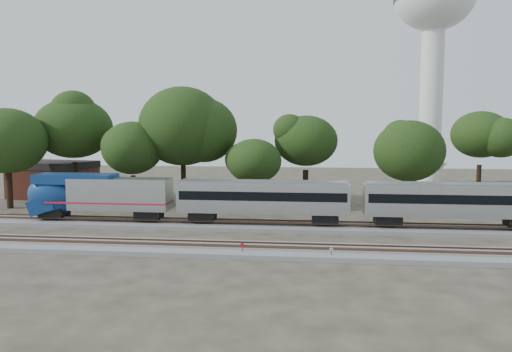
# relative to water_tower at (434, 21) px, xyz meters

# --- Properties ---
(ground) EXTENTS (160.00, 160.00, 0.00)m
(ground) POSITION_rel_water_tower_xyz_m (-27.18, -47.13, -28.35)
(ground) COLOR #383328
(ground) RESTS_ON ground
(track_far) EXTENTS (160.00, 5.00, 0.73)m
(track_far) POSITION_rel_water_tower_xyz_m (-27.18, -41.13, -28.15)
(track_far) COLOR slate
(track_far) RESTS_ON ground
(track_near) EXTENTS (160.00, 5.00, 0.73)m
(track_near) POSITION_rel_water_tower_xyz_m (-27.18, -51.13, -28.15)
(track_near) COLOR slate
(track_near) RESTS_ON ground
(switch_stand_red) EXTENTS (0.35, 0.07, 1.10)m
(switch_stand_red) POSITION_rel_water_tower_xyz_m (-26.13, -52.56, -27.65)
(switch_stand_red) COLOR #512D19
(switch_stand_red) RESTS_ON ground
(switch_stand_white) EXTENTS (0.30, 0.16, 1.00)m
(switch_stand_white) POSITION_rel_water_tower_xyz_m (-19.09, -52.82, -27.72)
(switch_stand_white) COLOR #512D19
(switch_stand_white) RESTS_ON ground
(switch_lever) EXTENTS (0.56, 0.41, 0.30)m
(switch_lever) POSITION_rel_water_tower_xyz_m (-19.35, -52.52, -28.20)
(switch_lever) COLOR #512D19
(switch_lever) RESTS_ON ground
(water_tower) EXTENTS (13.83, 13.83, 38.27)m
(water_tower) POSITION_rel_water_tower_xyz_m (0.00, 0.00, 0.00)
(water_tower) COLOR silver
(water_tower) RESTS_ON ground
(brick_building) EXTENTS (12.08, 9.52, 5.23)m
(brick_building) POSITION_rel_water_tower_xyz_m (-57.98, -23.09, -25.72)
(brick_building) COLOR brown
(brick_building) RESTS_ON ground
(tree_0) EXTENTS (8.66, 8.66, 12.21)m
(tree_0) POSITION_rel_water_tower_xyz_m (-58.60, -32.72, -19.85)
(tree_0) COLOR black
(tree_0) RESTS_ON ground
(tree_1) EXTENTS (10.19, 10.19, 14.37)m
(tree_1) POSITION_rel_water_tower_xyz_m (-53.16, -25.98, -18.34)
(tree_1) COLOR black
(tree_1) RESTS_ON ground
(tree_2) EXTENTS (7.72, 7.72, 10.89)m
(tree_2) POSITION_rel_water_tower_xyz_m (-43.24, -30.41, -20.78)
(tree_2) COLOR black
(tree_2) RESTS_ON ground
(tree_3) EXTENTS (10.49, 10.49, 14.79)m
(tree_3) POSITION_rel_water_tower_xyz_m (-37.52, -27.28, -18.05)
(tree_3) COLOR black
(tree_3) RESTS_ON ground
(tree_4) EXTENTS (6.18, 6.18, 8.71)m
(tree_4) POSITION_rel_water_tower_xyz_m (-27.74, -30.57, -22.31)
(tree_4) COLOR black
(tree_4) RESTS_ON ground
(tree_5) EXTENTS (8.53, 8.53, 12.02)m
(tree_5) POSITION_rel_water_tower_xyz_m (-21.49, -24.74, -19.98)
(tree_5) COLOR black
(tree_5) RESTS_ON ground
(tree_6) EXTENTS (7.30, 7.30, 10.30)m
(tree_6) POSITION_rel_water_tower_xyz_m (-8.35, -25.90, -21.19)
(tree_6) COLOR black
(tree_6) RESTS_ON ground
(tree_7) EXTENTS (9.31, 9.31, 13.12)m
(tree_7) POSITION_rel_water_tower_xyz_m (2.62, -18.65, -19.21)
(tree_7) COLOR black
(tree_7) RESTS_ON ground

